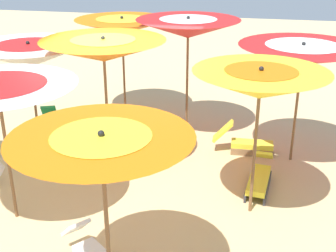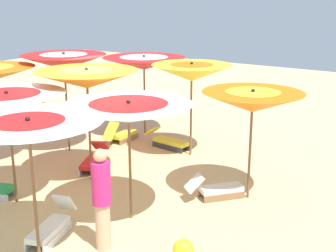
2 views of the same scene
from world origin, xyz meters
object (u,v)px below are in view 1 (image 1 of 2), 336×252
at_px(lounger_1, 145,151).
at_px(lounger_0, 246,143).
at_px(beach_umbrella_0, 102,153).
at_px(beach_umbrella_4, 104,50).
at_px(beach_umbrella_1, 260,84).
at_px(beach_umbrella_5, 188,28).
at_px(lounger_5, 259,178).
at_px(beach_umbrella_2, 303,55).
at_px(beach_umbrella_8, 122,26).
at_px(beach_umbrella_7, 29,55).
at_px(lounger_3, 48,127).

bearing_deg(lounger_1, lounger_0, 174.40).
relative_size(beach_umbrella_0, lounger_1, 1.66).
bearing_deg(beach_umbrella_4, beach_umbrella_1, 70.55).
bearing_deg(beach_umbrella_0, lounger_0, 162.58).
distance_m(beach_umbrella_5, lounger_5, 3.34).
height_order(beach_umbrella_2, lounger_1, beach_umbrella_2).
bearing_deg(lounger_0, beach_umbrella_8, 151.87).
bearing_deg(beach_umbrella_7, beach_umbrella_8, 151.83).
relative_size(lounger_0, lounger_5, 0.89).
distance_m(beach_umbrella_1, lounger_1, 3.12).
height_order(beach_umbrella_2, lounger_0, beach_umbrella_2).
relative_size(beach_umbrella_2, beach_umbrella_7, 1.04).
bearing_deg(lounger_5, beach_umbrella_5, -135.47).
relative_size(beach_umbrella_0, beach_umbrella_1, 0.94).
bearing_deg(beach_umbrella_1, beach_umbrella_8, -138.75).
height_order(beach_umbrella_8, lounger_0, beach_umbrella_8).
xyz_separation_m(beach_umbrella_2, lounger_0, (-0.14, -0.87, -1.86)).
xyz_separation_m(beach_umbrella_4, lounger_1, (-0.45, 0.57, -2.04)).
relative_size(beach_umbrella_1, lounger_0, 1.95).
height_order(beach_umbrella_5, beach_umbrella_7, beach_umbrella_5).
relative_size(beach_umbrella_1, beach_umbrella_2, 1.02).
relative_size(beach_umbrella_5, lounger_1, 1.91).
distance_m(beach_umbrella_0, lounger_3, 5.50).
height_order(beach_umbrella_5, lounger_5, beach_umbrella_5).
height_order(beach_umbrella_1, beach_umbrella_8, beach_umbrella_8).
distance_m(beach_umbrella_1, lounger_0, 2.82).
relative_size(beach_umbrella_4, beach_umbrella_8, 1.04).
distance_m(beach_umbrella_2, lounger_5, 2.31).
xyz_separation_m(beach_umbrella_1, beach_umbrella_4, (-0.93, -2.63, 0.14)).
xyz_separation_m(beach_umbrella_0, beach_umbrella_2, (-4.24, 2.24, 0.11)).
xyz_separation_m(beach_umbrella_2, beach_umbrella_7, (0.58, -4.96, -0.12)).
relative_size(beach_umbrella_5, beach_umbrella_7, 1.15).
bearing_deg(beach_umbrella_2, beach_umbrella_5, -110.37).
xyz_separation_m(beach_umbrella_4, lounger_3, (-1.14, -1.78, -2.04)).
relative_size(beach_umbrella_2, beach_umbrella_4, 0.93).
bearing_deg(beach_umbrella_0, beach_umbrella_8, -164.94).
distance_m(beach_umbrella_1, beach_umbrella_5, 3.16).
relative_size(beach_umbrella_2, lounger_3, 1.87).
relative_size(beach_umbrella_4, lounger_0, 2.05).
bearing_deg(beach_umbrella_4, beach_umbrella_7, -105.62).
distance_m(beach_umbrella_7, lounger_5, 4.77).
bearing_deg(beach_umbrella_0, beach_umbrella_2, 152.17).
bearing_deg(beach_umbrella_4, lounger_3, -122.74).
height_order(lounger_0, lounger_1, lounger_0).
height_order(beach_umbrella_4, beach_umbrella_8, beach_umbrella_4).
bearing_deg(beach_umbrella_1, beach_umbrella_0, -34.03).
bearing_deg(beach_umbrella_8, beach_umbrella_4, 10.43).
relative_size(beach_umbrella_7, lounger_0, 1.84).
bearing_deg(beach_umbrella_1, lounger_3, -115.18).
bearing_deg(beach_umbrella_0, beach_umbrella_5, 179.44).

